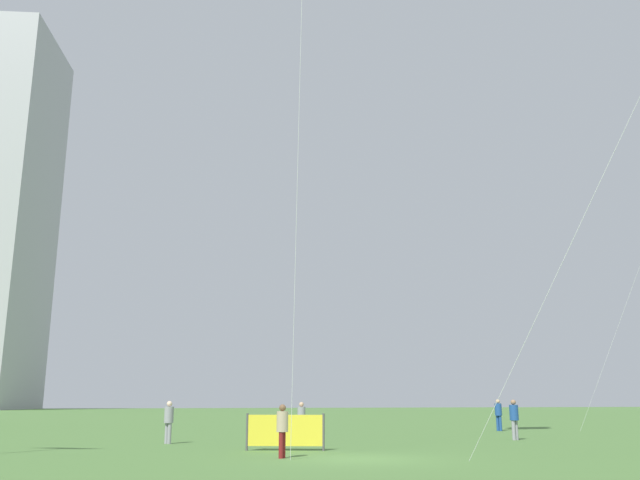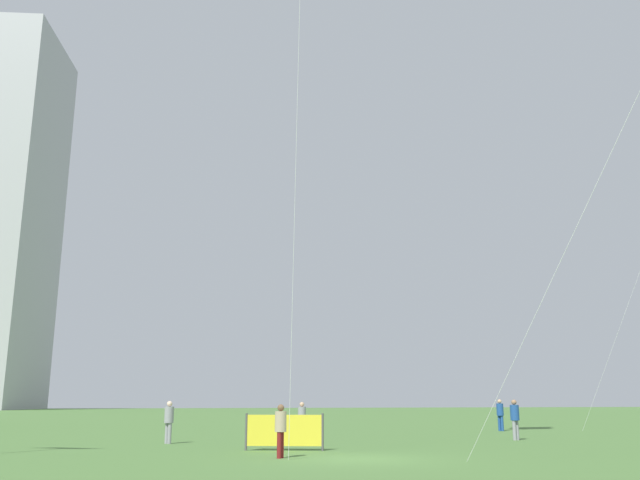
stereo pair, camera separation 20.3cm
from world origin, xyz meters
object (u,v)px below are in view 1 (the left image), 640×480
object	(u,v)px
person_standing_3	(282,427)
event_banner	(285,431)
person_standing_2	(169,419)
person_standing_4	(301,417)
person_standing_0	(514,417)
person_standing_1	(498,413)

from	to	relation	value
person_standing_3	event_banner	bearing A→B (deg)	-157.99
person_standing_2	event_banner	distance (m)	6.13
person_standing_2	person_standing_4	size ratio (longest dim) A/B	1.03
person_standing_0	person_standing_3	xyz separation A→B (m)	(-11.70, -6.62, -0.09)
person_standing_1	person_standing_4	distance (m)	13.59
person_standing_0	person_standing_1	size ratio (longest dim) A/B	0.98
person_standing_2	person_standing_4	xyz separation A→B (m)	(5.94, 2.08, -0.03)
person_standing_4	event_banner	distance (m)	7.32
person_standing_1	person_standing_2	world-z (taller)	person_standing_1
person_standing_0	person_standing_3	bearing A→B (deg)	10.28
person_standing_4	person_standing_3	bearing A→B (deg)	-38.58
person_standing_2	event_banner	xyz separation A→B (m)	(3.70, -4.88, -0.29)
person_standing_1	event_banner	world-z (taller)	person_standing_1
person_standing_3	person_standing_4	distance (m)	10.44
person_standing_0	event_banner	distance (m)	11.54
person_standing_0	person_standing_4	bearing A→B (deg)	-40.40
person_standing_0	person_standing_1	distance (m)	9.20
person_standing_1	event_banner	size ratio (longest dim) A/B	0.67
person_standing_1	person_standing_3	distance (m)	21.63
event_banner	person_standing_1	bearing A→B (deg)	38.64
person_standing_1	event_banner	distance (m)	19.07
person_standing_4	event_banner	xyz separation A→B (m)	(-2.23, -6.96, -0.26)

